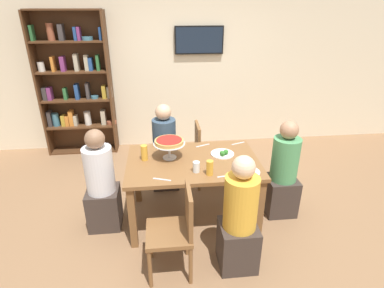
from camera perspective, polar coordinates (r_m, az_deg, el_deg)
ground_plane at (r=3.69m, az=0.17°, el=-13.33°), size 12.00×12.00×0.00m
rear_partition at (r=5.18m, az=-2.57°, el=14.90°), size 8.00×0.12×2.80m
dining_table at (r=3.33m, az=0.18°, el=-4.57°), size 1.41×0.93×0.74m
bookshelf at (r=5.21m, az=-20.86°, el=10.17°), size 1.12×0.30×2.21m
television at (r=5.07m, az=1.34°, el=18.76°), size 0.77×0.05×0.42m
diner_near_right at (r=2.86m, az=8.79°, el=-14.15°), size 0.34×0.34×1.15m
diner_head_east at (r=3.66m, az=16.54°, el=-5.62°), size 0.34×0.34×1.15m
diner_head_west at (r=3.44m, az=-16.46°, el=-7.67°), size 0.34×0.34×1.15m
diner_far_left at (r=4.04m, az=-5.07°, el=-1.60°), size 0.34×0.34×1.15m
chair_far_right at (r=4.08m, az=2.57°, el=-1.38°), size 0.40×0.40×0.87m
chair_near_left at (r=2.79m, az=-2.88°, el=-15.22°), size 0.40×0.40×0.87m
deep_dish_pizza_stand at (r=3.28m, az=-4.27°, el=0.19°), size 0.34×0.34×0.22m
salad_plate_near_diner at (r=3.11m, az=10.38°, el=-4.90°), size 0.24×0.24×0.07m
salad_plate_far_diner at (r=3.42m, az=5.76°, el=-1.76°), size 0.26×0.26×0.07m
beer_glass_amber_tall at (r=3.00m, az=3.32°, el=-4.44°), size 0.07×0.07×0.15m
beer_glass_amber_short at (r=3.31m, az=-8.87°, el=-1.62°), size 0.07×0.07×0.17m
water_glass_clear_near at (r=3.05m, az=0.81°, el=-4.28°), size 0.07×0.07×0.11m
cutlery_fork_near at (r=3.02m, az=6.34°, el=-5.94°), size 0.18×0.04×0.00m
cutlery_knife_near at (r=2.96m, az=-5.60°, el=-6.58°), size 0.17×0.08×0.00m
cutlery_fork_far at (r=3.63m, az=2.01°, el=-0.26°), size 0.17×0.08×0.00m
cutlery_knife_far at (r=3.72m, az=8.56°, el=0.12°), size 0.17×0.08×0.00m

